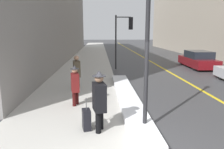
% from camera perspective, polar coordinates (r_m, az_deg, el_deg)
% --- Properties ---
extents(ground_plane, '(160.00, 160.00, 0.00)m').
position_cam_1_polar(ground_plane, '(5.58, 6.74, -18.66)').
color(ground_plane, '#38383A').
extents(sidewalk_slab, '(4.00, 80.00, 0.01)m').
position_cam_1_polar(sidewalk_slab, '(19.99, -6.34, 2.99)').
color(sidewalk_slab, '#B2AFA8').
rests_on(sidewalk_slab, ground).
extents(road_centre_stripe, '(0.16, 80.00, 0.00)m').
position_cam_1_polar(road_centre_stripe, '(20.55, 10.63, 3.07)').
color(road_centre_stripe, gold).
rests_on(road_centre_stripe, ground).
extents(snow_bank_curb, '(0.83, 8.51, 0.18)m').
position_cam_1_polar(snow_bank_curb, '(9.21, 4.05, -5.86)').
color(snow_bank_curb, white).
rests_on(snow_bank_curb, ground).
extents(building_facade_left, '(6.00, 36.00, 12.08)m').
position_cam_1_polar(building_facade_left, '(25.73, -17.76, 17.79)').
color(building_facade_left, slate).
rests_on(building_facade_left, ground).
extents(lamp_post, '(0.28, 0.28, 5.13)m').
position_cam_1_polar(lamp_post, '(6.00, 9.33, 13.73)').
color(lamp_post, black).
rests_on(lamp_post, ground).
extents(traffic_light_near, '(1.31, 0.32, 4.00)m').
position_cam_1_polar(traffic_light_near, '(16.55, 3.36, 11.43)').
color(traffic_light_near, black).
rests_on(traffic_light_near, ground).
extents(pedestrian_in_fedora, '(0.41, 0.77, 1.74)m').
position_cam_1_polar(pedestrian_in_fedora, '(6.06, -3.35, -6.38)').
color(pedestrian_in_fedora, black).
rests_on(pedestrian_in_fedora, ground).
extents(pedestrian_nearside, '(0.37, 0.52, 1.54)m').
position_cam_1_polar(pedestrian_nearside, '(8.34, -9.62, -2.41)').
color(pedestrian_nearside, '#340C0C').
rests_on(pedestrian_nearside, ground).
extents(pedestrian_in_glasses, '(0.41, 0.59, 1.65)m').
position_cam_1_polar(pedestrian_in_glasses, '(10.76, -9.19, 1.01)').
color(pedestrian_in_glasses, '#2A241B').
rests_on(pedestrian_in_glasses, ground).
extents(parked_car_maroon, '(1.85, 4.42, 1.32)m').
position_cam_1_polar(parked_car_maroon, '(18.59, 21.53, 3.60)').
color(parked_car_maroon, '#600F14').
rests_on(parked_car_maroon, ground).
extents(rolling_suitcase, '(0.29, 0.40, 0.95)m').
position_cam_1_polar(rolling_suitcase, '(6.39, -6.66, -11.64)').
color(rolling_suitcase, black).
rests_on(rolling_suitcase, ground).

